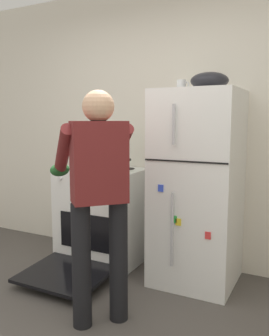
{
  "coord_description": "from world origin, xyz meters",
  "views": [
    {
      "loc": [
        1.35,
        -1.38,
        1.41
      ],
      "look_at": [
        -0.03,
        1.32,
        1.0
      ],
      "focal_mm": 38.45,
      "sensor_mm": 36.0,
      "label": 1
    }
  ],
  "objects": [
    {
      "name": "kitchen_wall_back",
      "position": [
        0.0,
        1.95,
        1.35
      ],
      "size": [
        6.0,
        0.1,
        2.7
      ],
      "primitive_type": "cube",
      "color": "silver",
      "rests_on": "ground"
    },
    {
      "name": "person_cook",
      "position": [
        0.03,
        0.64,
        0.96
      ],
      "size": [
        0.73,
        0.75,
        1.6
      ],
      "color": "black",
      "rests_on": "ground"
    },
    {
      "name": "mixing_bowl",
      "position": [
        0.52,
        1.57,
        1.72
      ],
      "size": [
        0.31,
        0.31,
        0.14
      ],
      "primitive_type": "ellipsoid",
      "color": "black",
      "rests_on": "refrigerator"
    },
    {
      "name": "stove_range",
      "position": [
        -0.51,
        1.55,
        0.45
      ],
      "size": [
        0.76,
        1.23,
        0.93
      ],
      "color": "white",
      "rests_on": "ground"
    },
    {
      "name": "red_pot",
      "position": [
        -0.35,
        1.52,
        1.0
      ],
      "size": [
        0.35,
        0.25,
        0.13
      ],
      "color": "#236638",
      "rests_on": "stove_range"
    },
    {
      "name": "refrigerator",
      "position": [
        0.44,
        1.57,
        0.83
      ],
      "size": [
        0.68,
        0.72,
        1.65
      ],
      "color": "white",
      "rests_on": "ground"
    },
    {
      "name": "coffee_mug",
      "position": [
        0.27,
        1.62,
        1.7
      ],
      "size": [
        0.11,
        0.08,
        0.1
      ],
      "color": "silver",
      "rests_on": "refrigerator"
    }
  ]
}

